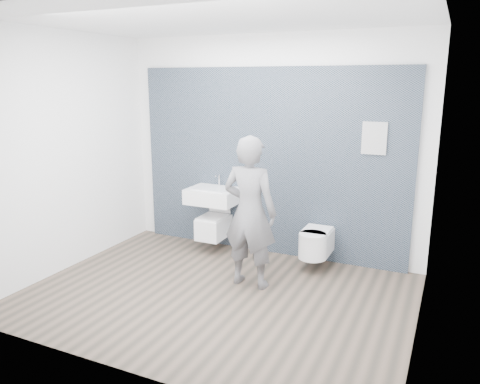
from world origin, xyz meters
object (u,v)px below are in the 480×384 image
at_px(visitor, 250,212).
at_px(toilet_square, 214,225).
at_px(washbasin, 213,195).
at_px(toilet_rounded, 315,243).

bearing_deg(visitor, toilet_square, -41.25).
distance_m(washbasin, toilet_square, 0.42).
height_order(toilet_rounded, visitor, visitor).
bearing_deg(visitor, toilet_rounded, -123.59).
xyz_separation_m(toilet_rounded, visitor, (-0.53, -0.76, 0.52)).
relative_size(washbasin, toilet_square, 1.00).
distance_m(washbasin, toilet_rounded, 1.48).
xyz_separation_m(washbasin, toilet_square, (0.00, 0.01, -0.42)).
relative_size(toilet_square, visitor, 0.39).
distance_m(washbasin, visitor, 1.20).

